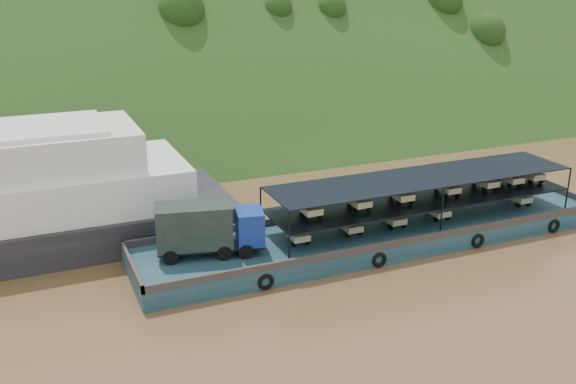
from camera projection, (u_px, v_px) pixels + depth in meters
name	position (u px, v px, depth m)	size (l,w,h in m)	color
ground	(330.00, 243.00, 46.04)	(160.00, 160.00, 0.00)	brown
hillside	(196.00, 132.00, 77.30)	(140.00, 28.00, 28.00)	#1D3C15
cargo_barge	(365.00, 230.00, 45.33)	(35.00, 7.18, 4.65)	#123840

